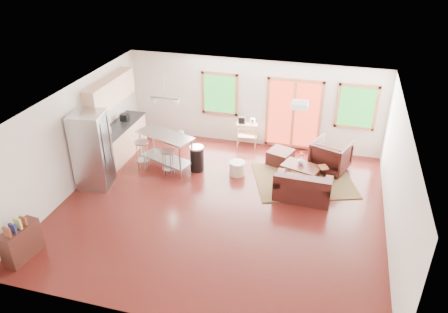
% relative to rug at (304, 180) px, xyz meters
% --- Properties ---
extents(floor, '(7.50, 7.00, 0.02)m').
position_rel_rug_xyz_m(floor, '(-1.78, -1.70, -0.02)').
color(floor, '#3D0F0D').
rests_on(floor, ground).
extents(ceiling, '(7.50, 7.00, 0.02)m').
position_rel_rug_xyz_m(ceiling, '(-1.78, -1.70, 2.60)').
color(ceiling, white).
rests_on(ceiling, ground).
extents(back_wall, '(7.50, 0.02, 2.60)m').
position_rel_rug_xyz_m(back_wall, '(-1.78, 1.81, 1.29)').
color(back_wall, silver).
rests_on(back_wall, ground).
extents(left_wall, '(0.02, 7.00, 2.60)m').
position_rel_rug_xyz_m(left_wall, '(-5.54, -1.70, 1.29)').
color(left_wall, silver).
rests_on(left_wall, ground).
extents(right_wall, '(0.02, 7.00, 2.60)m').
position_rel_rug_xyz_m(right_wall, '(1.98, -1.70, 1.29)').
color(right_wall, silver).
rests_on(right_wall, ground).
extents(front_wall, '(7.50, 0.02, 2.60)m').
position_rel_rug_xyz_m(front_wall, '(-1.78, -5.21, 1.29)').
color(front_wall, silver).
rests_on(front_wall, ground).
extents(window_left, '(1.10, 0.05, 1.30)m').
position_rel_rug_xyz_m(window_left, '(-2.78, 1.76, 1.49)').
color(window_left, '#18521B').
rests_on(window_left, back_wall).
extents(french_doors, '(1.60, 0.05, 2.10)m').
position_rel_rug_xyz_m(french_doors, '(-0.58, 1.76, 1.09)').
color(french_doors, '#AA2F1C').
rests_on(french_doors, back_wall).
extents(window_right, '(1.10, 0.05, 1.30)m').
position_rel_rug_xyz_m(window_right, '(1.12, 1.76, 1.49)').
color(window_right, '#18521B').
rests_on(window_right, back_wall).
extents(rug, '(2.98, 2.64, 0.02)m').
position_rel_rug_xyz_m(rug, '(0.00, 0.00, 0.00)').
color(rug, '#39532F').
rests_on(rug, floor).
extents(loveseat, '(1.38, 0.81, 0.72)m').
position_rel_rug_xyz_m(loveseat, '(0.04, -0.84, 0.27)').
color(loveseat, black).
rests_on(loveseat, floor).
extents(coffee_table, '(1.09, 0.85, 0.38)m').
position_rel_rug_xyz_m(coffee_table, '(-0.10, 0.10, 0.32)').
color(coffee_table, '#3D1B15').
rests_on(coffee_table, floor).
extents(armchair, '(1.15, 1.12, 0.94)m').
position_rel_rug_xyz_m(armchair, '(0.61, 0.78, 0.46)').
color(armchair, black).
rests_on(armchair, floor).
extents(ottoman, '(0.78, 0.78, 0.41)m').
position_rel_rug_xyz_m(ottoman, '(-0.74, 0.74, 0.19)').
color(ottoman, black).
rests_on(ottoman, floor).
extents(pouf, '(0.54, 0.54, 0.37)m').
position_rel_rug_xyz_m(pouf, '(-1.76, -0.14, 0.17)').
color(pouf, beige).
rests_on(pouf, floor).
extents(vase, '(0.25, 0.25, 0.33)m').
position_rel_rug_xyz_m(vase, '(-0.13, 0.18, 0.51)').
color(vase, silver).
rests_on(vase, coffee_table).
extents(book, '(0.20, 0.11, 0.28)m').
position_rel_rug_xyz_m(book, '(0.37, 0.07, 0.53)').
color(book, brown).
rests_on(book, coffee_table).
extents(cabinets, '(0.64, 2.24, 2.30)m').
position_rel_rug_xyz_m(cabinets, '(-5.27, 0.00, 0.92)').
color(cabinets, tan).
rests_on(cabinets, floor).
extents(refrigerator, '(0.92, 0.90, 1.98)m').
position_rel_rug_xyz_m(refrigerator, '(-5.12, -1.57, 0.98)').
color(refrigerator, '#B7BABC').
rests_on(refrigerator, floor).
extents(island, '(1.71, 1.16, 1.01)m').
position_rel_rug_xyz_m(island, '(-3.71, -0.29, 0.68)').
color(island, '#B7BABC').
rests_on(island, floor).
extents(cup, '(0.17, 0.15, 0.13)m').
position_rel_rug_xyz_m(cup, '(-3.32, -0.07, 1.00)').
color(cup, white).
rests_on(cup, island).
extents(bar_stool_a, '(0.39, 0.39, 0.80)m').
position_rel_rug_xyz_m(bar_stool_a, '(-4.33, -0.47, 0.58)').
color(bar_stool_a, '#B7BABC').
rests_on(bar_stool_a, floor).
extents(bar_stool_b, '(0.39, 0.39, 0.76)m').
position_rel_rug_xyz_m(bar_stool_b, '(-3.49, -0.70, 0.55)').
color(bar_stool_b, '#B7BABC').
rests_on(bar_stool_b, floor).
extents(trash_can, '(0.49, 0.49, 0.71)m').
position_rel_rug_xyz_m(trash_can, '(-2.87, -0.20, 0.35)').
color(trash_can, black).
rests_on(trash_can, floor).
extents(kitchen_cart, '(0.67, 0.48, 0.95)m').
position_rel_rug_xyz_m(kitchen_cart, '(-1.90, 1.55, 0.64)').
color(kitchen_cart, tan).
rests_on(kitchen_cart, floor).
extents(bookshelf, '(0.40, 0.84, 0.96)m').
position_rel_rug_xyz_m(bookshelf, '(-5.13, -4.44, 0.36)').
color(bookshelf, '#3D1B15').
rests_on(bookshelf, floor).
extents(ceiling_flush, '(0.35, 0.35, 0.12)m').
position_rel_rug_xyz_m(ceiling_flush, '(-0.18, -1.10, 2.52)').
color(ceiling_flush, white).
rests_on(ceiling_flush, ceiling).
extents(pendant_light, '(0.80, 0.18, 0.79)m').
position_rel_rug_xyz_m(pendant_light, '(-3.68, -0.20, 1.89)').
color(pendant_light, gray).
rests_on(pendant_light, ceiling).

